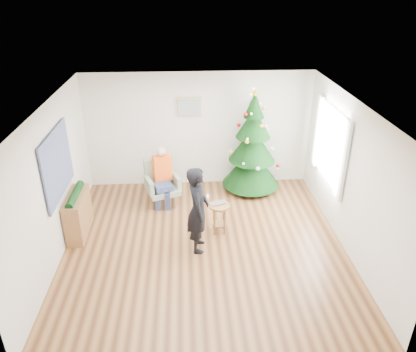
{
  "coord_description": "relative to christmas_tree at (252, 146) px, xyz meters",
  "views": [
    {
      "loc": [
        -0.29,
        -6.03,
        4.41
      ],
      "look_at": [
        0.1,
        0.6,
        1.1
      ],
      "focal_mm": 35.0,
      "sensor_mm": 36.0,
      "label": 1
    }
  ],
  "objects": [
    {
      "name": "laptop",
      "position": [
        -0.86,
        -1.71,
        -0.44
      ],
      "size": [
        0.37,
        0.31,
        0.03
      ],
      "primitive_type": "imported",
      "rotation": [
        0.0,
        0.0,
        0.36
      ],
      "color": "silver",
      "rests_on": "stool"
    },
    {
      "name": "garland",
      "position": [
        -3.49,
        -1.59,
        -0.22
      ],
      "size": [
        0.14,
        0.9,
        0.14
      ],
      "primitive_type": "cylinder",
      "rotation": [
        1.57,
        0.0,
        0.0
      ],
      "color": "black",
      "rests_on": "console"
    },
    {
      "name": "ceiling",
      "position": [
        -1.16,
        -2.13,
        1.56
      ],
      "size": [
        5.0,
        5.0,
        0.0
      ],
      "primitive_type": "plane",
      "rotation": [
        3.14,
        0.0,
        0.0
      ],
      "color": "white",
      "rests_on": "wall_back"
    },
    {
      "name": "tapestry",
      "position": [
        -3.62,
        -1.83,
        0.51
      ],
      "size": [
        0.03,
        1.5,
        1.15
      ],
      "primitive_type": "cube",
      "color": "black",
      "rests_on": "wall_left"
    },
    {
      "name": "wall_left",
      "position": [
        -3.66,
        -2.13,
        0.26
      ],
      "size": [
        0.0,
        5.0,
        5.0
      ],
      "primitive_type": "plane",
      "rotation": [
        1.57,
        0.0,
        1.57
      ],
      "color": "silver",
      "rests_on": "floor"
    },
    {
      "name": "wall_right",
      "position": [
        1.34,
        -2.13,
        0.26
      ],
      "size": [
        0.0,
        5.0,
        5.0
      ],
      "primitive_type": "plane",
      "rotation": [
        1.57,
        0.0,
        -1.57
      ],
      "color": "silver",
      "rests_on": "floor"
    },
    {
      "name": "curtains",
      "position": [
        1.28,
        -1.13,
        0.46
      ],
      "size": [
        0.05,
        1.75,
        1.5
      ],
      "color": "white",
      "rests_on": "wall_right"
    },
    {
      "name": "floor",
      "position": [
        -1.16,
        -2.13,
        -1.04
      ],
      "size": [
        5.0,
        5.0,
        0.0
      ],
      "primitive_type": "plane",
      "color": "brown",
      "rests_on": "ground"
    },
    {
      "name": "wall_front",
      "position": [
        -1.16,
        -4.63,
        0.26
      ],
      "size": [
        5.0,
        0.0,
        5.0
      ],
      "primitive_type": "plane",
      "rotation": [
        -1.57,
        0.0,
        0.0
      ],
      "color": "silver",
      "rests_on": "floor"
    },
    {
      "name": "standing_man",
      "position": [
        -1.28,
        -2.2,
        -0.25
      ],
      "size": [
        0.39,
        0.59,
        1.59
      ],
      "primitive_type": "imported",
      "rotation": [
        0.0,
        0.0,
        1.55
      ],
      "color": "black",
      "rests_on": "floor"
    },
    {
      "name": "framed_picture",
      "position": [
        -1.36,
        0.34,
        0.81
      ],
      "size": [
        0.52,
        0.05,
        0.42
      ],
      "color": "tan",
      "rests_on": "wall_back"
    },
    {
      "name": "wall_back",
      "position": [
        -1.16,
        0.37,
        0.26
      ],
      "size": [
        5.0,
        0.0,
        5.0
      ],
      "primitive_type": "plane",
      "rotation": [
        1.57,
        0.0,
        0.0
      ],
      "color": "silver",
      "rests_on": "floor"
    },
    {
      "name": "stool",
      "position": [
        -0.86,
        -1.71,
        -0.74
      ],
      "size": [
        0.39,
        0.39,
        0.59
      ],
      "rotation": [
        0.0,
        0.0,
        0.01
      ],
      "color": "brown",
      "rests_on": "floor"
    },
    {
      "name": "game_controller",
      "position": [
        -1.11,
        -2.23,
        0.02
      ],
      "size": [
        0.04,
        0.13,
        0.04
      ],
      "primitive_type": "cube",
      "rotation": [
        0.0,
        0.0,
        -0.02
      ],
      "color": "white",
      "rests_on": "standing_man"
    },
    {
      "name": "christmas_tree",
      "position": [
        0.0,
        0.0,
        0.0
      ],
      "size": [
        1.28,
        1.28,
        2.31
      ],
      "rotation": [
        0.0,
        0.0,
        -0.21
      ],
      "color": "#3F2816",
      "rests_on": "floor"
    },
    {
      "name": "console",
      "position": [
        -3.49,
        -1.59,
        -0.64
      ],
      "size": [
        0.31,
        1.0,
        0.8
      ],
      "primitive_type": "cube",
      "rotation": [
        0.0,
        0.0,
        0.01
      ],
      "color": "brown",
      "rests_on": "floor"
    },
    {
      "name": "window_panel",
      "position": [
        1.31,
        -1.13,
        0.46
      ],
      "size": [
        0.04,
        1.3,
        1.4
      ],
      "primitive_type": "cube",
      "color": "white",
      "rests_on": "wall_right"
    },
    {
      "name": "armchair",
      "position": [
        -1.98,
        -0.51,
        -0.7
      ],
      "size": [
        0.8,
        0.78,
        0.95
      ],
      "rotation": [
        0.0,
        0.0,
        0.34
      ],
      "color": "gray",
      "rests_on": "floor"
    },
    {
      "name": "seated_person",
      "position": [
        -1.96,
        -0.56,
        -0.41
      ],
      "size": [
        0.46,
        0.59,
        1.25
      ],
      "rotation": [
        0.0,
        0.0,
        0.34
      ],
      "color": "navy",
      "rests_on": "armchair"
    }
  ]
}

